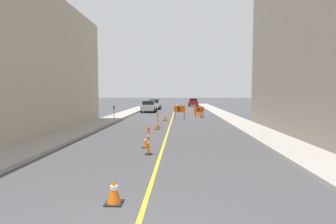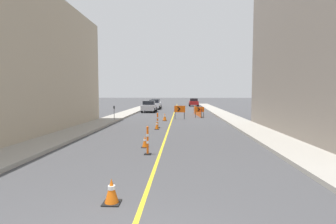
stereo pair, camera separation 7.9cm
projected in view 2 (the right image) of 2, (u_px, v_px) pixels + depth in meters
lane_stripe at (174, 114)px, 33.23m from camera, size 0.12×59.49×0.01m
sidewalk_left at (127, 113)px, 33.53m from camera, size 2.19×59.49×0.17m
sidewalk_right at (222, 114)px, 32.93m from camera, size 2.19×59.49×0.17m
building_facade_left at (0, 62)px, 15.99m from camera, size 6.00×19.22×9.05m
traffic_cone_nearest at (112, 191)px, 6.23m from camera, size 0.41×0.41×0.61m
traffic_cone_second at (145, 142)px, 12.69m from camera, size 0.34×0.34×0.57m
traffic_cone_third at (157, 125)px, 19.08m from camera, size 0.33×0.33×0.62m
traffic_cone_fourth at (165, 117)px, 25.05m from camera, size 0.42×0.42×0.74m
delineator_post_front at (148, 142)px, 11.23m from camera, size 0.29×0.29×1.22m
delineator_post_rear at (158, 121)px, 19.96m from camera, size 0.36×0.36×1.14m
arrow_barricade_primary at (180, 110)px, 26.52m from camera, size 1.11×0.13×1.37m
arrow_barricade_secondary at (199, 110)px, 28.17m from camera, size 1.00×0.11×1.17m
safety_mesh_fence at (197, 111)px, 31.17m from camera, size 0.52×6.52×1.00m
parked_car_curb_near at (149, 106)px, 36.59m from camera, size 1.93×4.31×1.59m
parked_car_curb_mid at (155, 104)px, 43.15m from camera, size 1.94×4.32×1.59m
parked_car_curb_far at (156, 103)px, 48.96m from camera, size 1.96×4.36×1.59m
parked_car_opposite_side at (194, 102)px, 53.85m from camera, size 1.93×4.31×1.59m
parking_meter_near_curb at (114, 110)px, 24.28m from camera, size 0.12×0.11×1.31m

